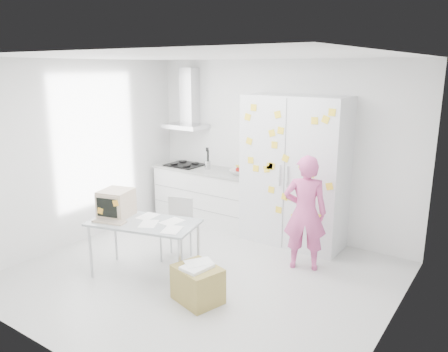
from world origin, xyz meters
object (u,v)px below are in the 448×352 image
Objects in this scene: chair at (178,225)px; cardboard_box at (198,283)px; desk at (126,212)px; person at (305,213)px.

chair reaches higher than cardboard_box.
cardboard_box is (1.21, -0.09, -0.60)m from desk.
desk is at bearing -125.86° from chair.
chair is 1.39× the size of cardboard_box.
person is 2.29m from desk.
cardboard_box is (-0.62, -1.46, -0.55)m from person.
desk is (-1.83, -1.37, 0.05)m from person.
cardboard_box is at bearing -54.77° from chair.
desk reaches higher than chair.
cardboard_box is at bearing 43.23° from person.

